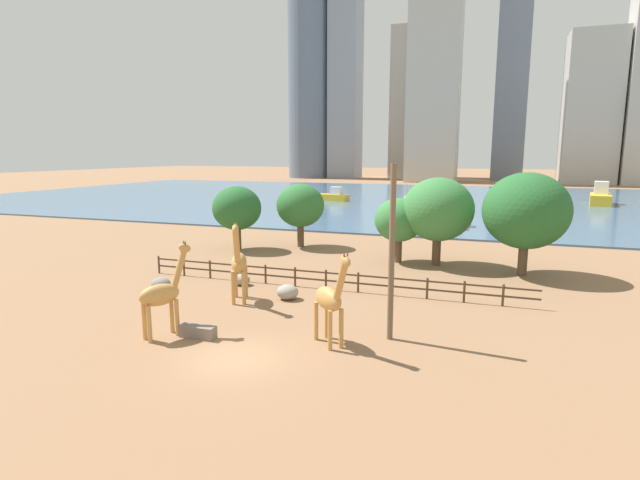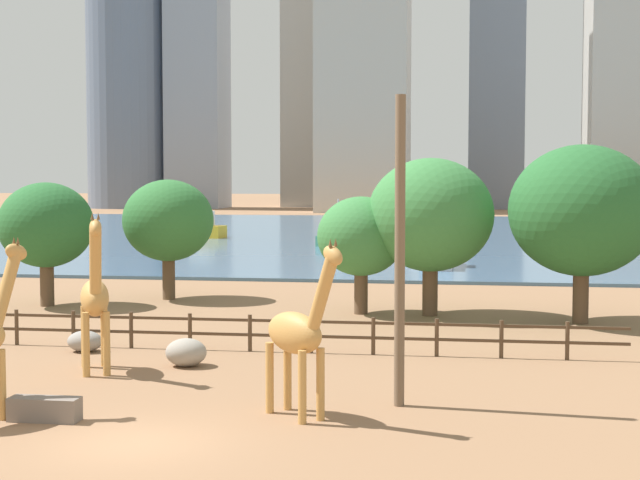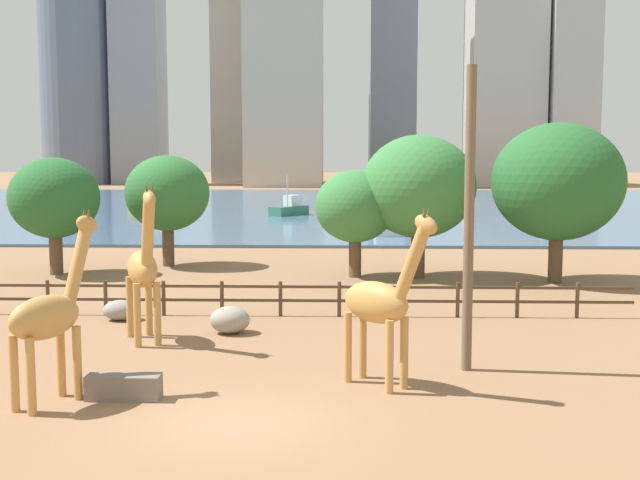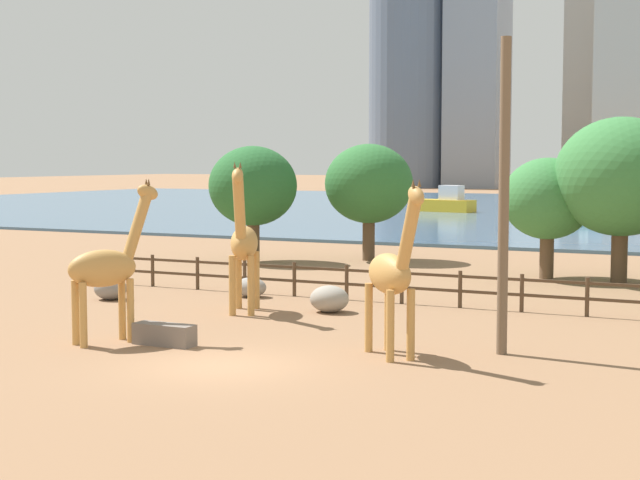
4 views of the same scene
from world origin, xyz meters
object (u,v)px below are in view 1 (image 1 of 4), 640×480
at_px(boulder_small, 161,284).
at_px(tree_right_tall, 300,206).
at_px(tree_left_small, 438,210).
at_px(tree_left_large, 526,211).
at_px(boat_ferry, 601,197).
at_px(boat_barge, 454,219).
at_px(utility_pole, 392,254).
at_px(tree_right_small, 399,220).
at_px(boulder_near_fence, 288,292).
at_px(giraffe_companion, 163,294).
at_px(giraffe_young, 239,263).
at_px(giraffe_tall, 330,299).
at_px(tree_center_broad, 237,208).
at_px(boulder_by_pole, 241,280).
at_px(boat_sailboat, 334,196).
at_px(boat_tug, 408,204).
at_px(feeding_trough, 198,332).

bearing_deg(boulder_small, tree_right_tall, 80.61).
height_order(tree_right_tall, tree_left_small, tree_left_small).
xyz_separation_m(tree_left_large, tree_left_small, (-6.31, 1.34, -0.28)).
relative_size(boat_ferry, boat_barge, 1.59).
height_order(utility_pole, tree_right_tall, utility_pole).
bearing_deg(tree_right_small, boulder_near_fence, -108.86).
xyz_separation_m(giraffe_companion, giraffe_young, (0.62, 6.40, 0.22)).
height_order(giraffe_young, boat_ferry, giraffe_young).
relative_size(giraffe_tall, tree_center_broad, 0.80).
bearing_deg(boat_ferry, giraffe_young, -15.62).
bearing_deg(boulder_by_pole, boat_sailboat, 101.93).
relative_size(utility_pole, boulder_small, 6.61).
xyz_separation_m(tree_center_broad, tree_right_tall, (4.94, 3.28, 0.10)).
bearing_deg(tree_left_small, tree_right_tall, 164.04).
height_order(giraffe_young, boat_tug, giraffe_young).
relative_size(giraffe_companion, tree_center_broad, 0.79).
xyz_separation_m(giraffe_young, boat_barge, (9.65, 34.90, -1.32)).
bearing_deg(boat_ferry, boulder_small, -19.78).
distance_m(giraffe_tall, boat_barge, 39.71).
height_order(tree_left_small, boat_barge, tree_left_small).
bearing_deg(boat_tug, feeding_trough, 34.44).
height_order(giraffe_companion, boulder_by_pole, giraffe_companion).
height_order(tree_right_tall, boat_barge, tree_right_tall).
bearing_deg(boulder_small, boat_barge, 65.53).
distance_m(boulder_near_fence, tree_center_broad, 17.21).
bearing_deg(boat_barge, boulder_near_fence, -11.51).
height_order(utility_pole, tree_right_small, utility_pole).
distance_m(tree_left_large, tree_left_small, 6.46).
bearing_deg(utility_pole, boat_ferry, 73.89).
distance_m(giraffe_young, tree_right_tall, 18.12).
xyz_separation_m(tree_left_large, tree_right_small, (-9.38, 1.42, -1.26)).
xyz_separation_m(tree_center_broad, tree_left_small, (18.04, -0.46, 0.62)).
xyz_separation_m(giraffe_young, tree_right_tall, (-3.15, 17.78, 1.55)).
relative_size(giraffe_young, feeding_trough, 2.83).
bearing_deg(boat_tug, tree_center_broad, 21.15).
distance_m(tree_left_large, boat_tug, 43.21).
bearing_deg(feeding_trough, boulder_small, 137.27).
bearing_deg(boat_tug, tree_left_small, 47.41).
relative_size(boulder_small, tree_left_large, 0.17).
bearing_deg(tree_left_large, tree_center_broad, 175.76).
distance_m(utility_pole, boat_ferry, 75.92).
distance_m(boulder_small, boat_ferry, 78.55).
distance_m(boulder_near_fence, boat_tug, 51.57).
bearing_deg(giraffe_young, utility_pole, 49.26).
relative_size(tree_left_small, boat_tug, 1.54).
relative_size(utility_pole, boat_barge, 1.46).
distance_m(giraffe_companion, boat_sailboat, 68.85).
bearing_deg(boat_tug, tree_right_tall, 27.72).
height_order(giraffe_companion, feeding_trough, giraffe_companion).
height_order(giraffe_young, tree_center_broad, tree_center_broad).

